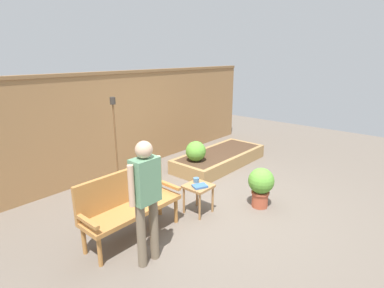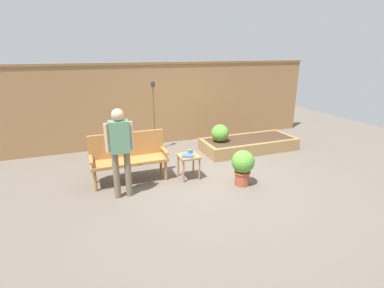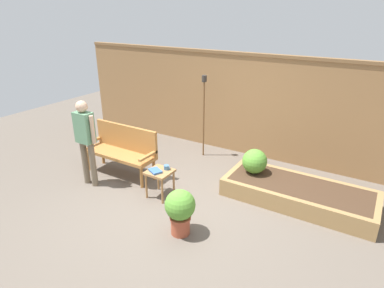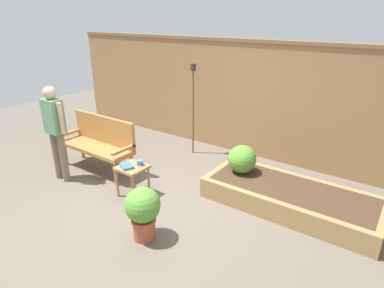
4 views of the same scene
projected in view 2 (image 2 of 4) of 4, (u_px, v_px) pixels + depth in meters
ground_plane at (208, 177)px, 5.81m from camera, size 14.00×14.00×0.00m
fence_back at (170, 103)px, 7.78m from camera, size 8.40×0.14×2.16m
garden_bench at (128, 154)px, 5.55m from camera, size 1.44×0.48×0.94m
side_table at (189, 159)px, 5.68m from camera, size 0.40×0.40×0.48m
cup_on_table at (190, 151)px, 5.76m from camera, size 0.13×0.09×0.08m
book_on_table at (188, 156)px, 5.58m from camera, size 0.27×0.24×0.03m
potted_boxwood at (243, 165)px, 5.38m from camera, size 0.43×0.43×0.68m
raised_planter_bed at (249, 144)px, 7.38m from camera, size 2.40×1.00×0.30m
shrub_near_bench at (220, 133)px, 7.04m from camera, size 0.43×0.43×0.43m
tiki_torch at (154, 105)px, 7.00m from camera, size 0.10×0.10×1.74m
person_by_bench at (120, 146)px, 4.78m from camera, size 0.47×0.20×1.56m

